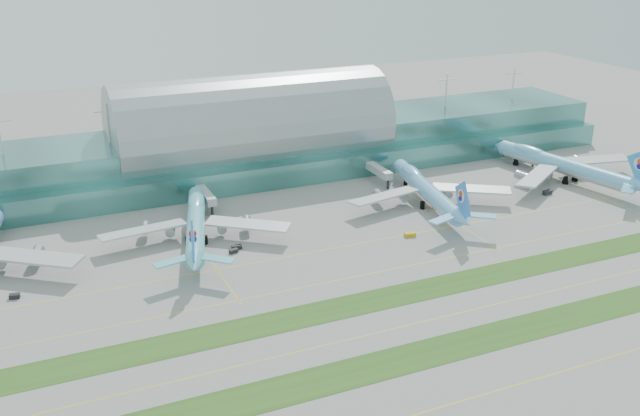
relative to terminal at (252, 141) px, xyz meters
name	(u,v)px	position (x,y,z in m)	size (l,w,h in m)	color
ground	(396,300)	(-0.01, -128.79, -14.23)	(700.00, 700.00, 0.00)	gray
terminal	(252,141)	(0.00, 0.00, 0.00)	(340.00, 69.10, 36.00)	#3D7A75
grass_strip_near	(450,347)	(-0.01, -156.79, -14.19)	(420.00, 12.00, 0.08)	#2D591E
grass_strip_far	(393,296)	(-0.01, -126.79, -14.19)	(420.00, 12.00, 0.08)	#2D591E
taxiline_a	(498,390)	(-0.01, -176.79, -14.22)	(420.00, 0.35, 0.01)	yellow
taxiline_b	(421,322)	(-0.01, -142.79, -14.22)	(420.00, 0.35, 0.01)	yellow
taxiline_c	(368,274)	(-0.01, -110.79, -14.22)	(420.00, 0.35, 0.01)	yellow
taxiline_d	(338,247)	(-0.01, -88.79, -14.22)	(420.00, 0.35, 0.01)	yellow
airliner_b	(196,223)	(-41.99, -62.91, -7.93)	(63.16, 73.01, 20.43)	#68CEE4
airliner_c	(426,189)	(48.91, -65.44, -7.81)	(65.48, 75.20, 20.80)	#6FBAF5
airliner_d	(563,164)	(117.98, -63.50, -7.34)	(70.15, 80.62, 22.32)	#67B9E4
gse_b	(15,296)	(-101.49, -83.16, -13.56)	(2.92, 1.83, 1.34)	black
gse_c	(234,251)	(-33.61, -78.71, -13.57)	(2.92, 1.52, 1.32)	black
gse_d	(237,247)	(-31.73, -76.03, -13.55)	(3.43, 1.76, 1.35)	black
gse_e	(410,234)	(27.16, -90.39, -13.53)	(3.92, 2.05, 1.39)	#C7970B
gse_f	(452,214)	(51.71, -80.04, -13.44)	(3.74, 1.82, 1.56)	black
gse_g	(547,192)	(100.06, -76.00, -13.32)	(3.99, 1.80, 1.81)	black
gse_h	(606,180)	(133.60, -73.75, -13.42)	(3.66, 1.89, 1.61)	black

